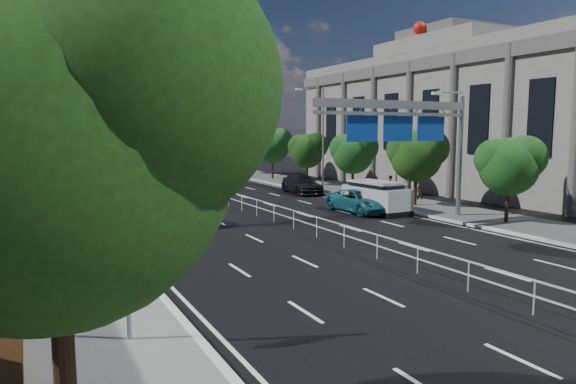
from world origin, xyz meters
TOP-DOWN VIEW (x-y plane):
  - ground at (0.00, 0.00)m, footprint 160.00×160.00m
  - sidewalk_near at (-11.50, 0.00)m, footprint 5.00×140.00m
  - kerb_near at (-9.00, 0.00)m, footprint 0.25×140.00m
  - median_fence at (0.00, 22.50)m, footprint 0.05×85.00m
  - hedge_near at (-13.30, 5.00)m, footprint 1.00×36.00m
  - toilet_sign at (-10.95, 0.00)m, footprint 1.62×0.18m
  - overhead_gantry at (6.74, 10.05)m, footprint 10.24×0.38m
  - streetlight_far at (10.50, 26.00)m, footprint 2.78×2.40m
  - civic_hall at (23.72, 22.00)m, footprint 14.40×36.00m
  - near_tree_big at (-12.13, -4.53)m, footprint 5.72×5.33m
  - near_tree_back at (-11.94, 17.97)m, footprint 4.84×4.51m
  - far_tree_c at (11.24, 6.98)m, footprint 3.52×3.28m
  - far_tree_d at (11.25, 14.48)m, footprint 3.85×3.59m
  - far_tree_e at (11.25, 21.98)m, footprint 3.63×3.38m
  - far_tree_f at (11.24, 29.48)m, footprint 3.52×3.28m
  - far_tree_g at (11.25, 36.98)m, footprint 3.96×3.69m
  - far_tree_h at (11.24, 44.48)m, footprint 3.41×3.18m
  - white_minivan at (-7.31, 23.14)m, footprint 2.21×4.76m
  - red_bus at (-6.75, 47.99)m, footprint 2.52×10.26m
  - near_car_silver at (-2.07, 39.29)m, footprint 2.11×4.67m
  - near_car_dark at (-4.64, 61.16)m, footprint 2.13×5.31m
  - silver_minivan at (7.33, 13.79)m, footprint 2.20×4.85m
  - parked_car_teal at (6.50, 14.24)m, footprint 2.49×5.26m
  - parked_car_dark at (8.02, 24.83)m, footprint 2.78×5.55m
  - pedestrian_a at (12.29, 18.63)m, footprint 0.72×0.64m
  - pedestrian_b at (13.40, 16.69)m, footprint 0.85×0.72m

SIDE VIEW (x-z plane):
  - ground at x=0.00m, z-range 0.00..0.00m
  - sidewalk_near at x=-11.50m, z-range 0.00..0.14m
  - kerb_near at x=-9.00m, z-range -0.01..0.15m
  - hedge_near at x=-13.30m, z-range 0.14..0.58m
  - median_fence at x=0.00m, z-range 0.01..1.04m
  - parked_car_teal at x=6.50m, z-range 0.00..1.45m
  - parked_car_dark at x=8.02m, z-range 0.00..1.55m
  - near_car_silver at x=-2.07m, z-range 0.00..1.56m
  - near_car_dark at x=-4.64m, z-range 0.00..1.72m
  - pedestrian_b at x=13.40m, z-range 0.14..1.69m
  - pedestrian_a at x=12.29m, z-range 0.14..1.80m
  - silver_minivan at x=7.33m, z-range -0.02..1.97m
  - white_minivan at x=-7.31m, z-range -0.02..2.02m
  - red_bus at x=-6.75m, z-range 0.07..3.12m
  - toilet_sign at x=-10.95m, z-range 0.77..5.11m
  - far_tree_h at x=11.24m, z-range 0.97..5.88m
  - far_tree_c at x=11.24m, z-range 0.95..5.90m
  - far_tree_f at x=11.24m, z-range 0.98..6.00m
  - far_tree_e at x=11.25m, z-range 0.99..6.12m
  - far_tree_d at x=11.25m, z-range 1.02..6.36m
  - far_tree_g at x=11.25m, z-range 1.03..6.48m
  - near_tree_back at x=-11.94m, z-range 1.27..7.96m
  - streetlight_far at x=10.50m, z-range 0.71..9.71m
  - near_tree_big at x=-12.13m, z-range 1.42..9.13m
  - overhead_gantry at x=6.74m, z-range 1.88..9.33m
  - civic_hall at x=23.72m, z-range -0.91..13.44m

